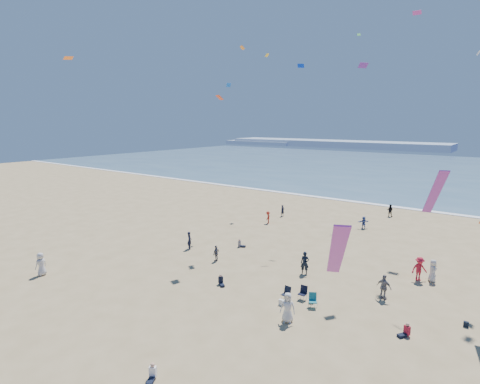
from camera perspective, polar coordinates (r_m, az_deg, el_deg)
The scene contains 12 objects.
ground at distance 24.44m, azimuth -16.19°, elevation -20.47°, with size 220.00×220.00×0.00m, color tan.
ocean at distance 109.32m, azimuth 27.47°, elevation 2.89°, with size 220.00×100.00×0.06m, color #476B84.
surf_line at distance 61.03m, azimuth 19.63°, elevation -1.75°, with size 220.00×1.20×0.08m, color white.
headland_far at distance 198.19m, azimuth 13.84°, elevation 7.17°, with size 110.00×20.00×3.20m, color #7A8EA8.
headland_near at distance 212.75m, azimuth 3.25°, elevation 7.51°, with size 40.00×14.00×2.00m, color #7A8EA8.
standing_flyers at distance 32.31m, azimuth 10.75°, elevation -10.58°, with size 28.08×48.33×1.94m.
seated_group at distance 25.88m, azimuth 0.11°, elevation -17.09°, with size 18.49×20.70×0.84m.
chair_cluster at distance 27.42m, azimuth 9.15°, elevation -15.36°, with size 2.73×1.43×1.00m.
white_tote at distance 27.06m, azimuth 6.33°, elevation -16.37°, with size 0.35×0.20×0.40m, color silver.
black_backpack at distance 27.63m, azimuth 10.84°, elevation -15.93°, with size 0.30×0.22×0.38m, color black.
navy_bag at distance 28.17m, azimuth 31.19°, elevation -16.86°, with size 0.28×0.18×0.34m, color black.
kites_aloft at distance 26.16m, azimuth 19.40°, elevation 17.74°, with size 38.01×44.08×28.36m.
Camera 1 is at (17.09, -12.26, 12.45)m, focal length 28.00 mm.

